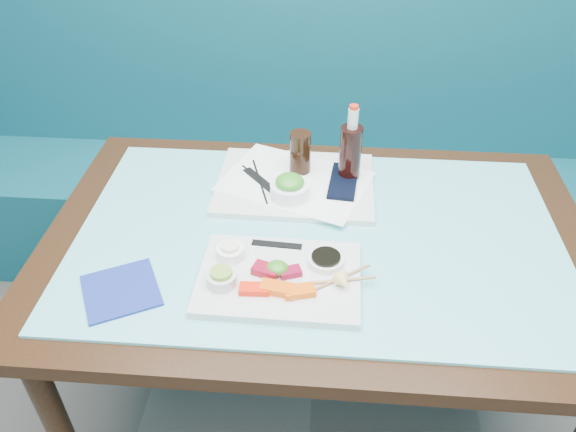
# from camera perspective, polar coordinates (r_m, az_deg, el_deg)

# --- Properties ---
(booth_bench) EXTENTS (3.00, 0.56, 1.17)m
(booth_bench) POSITION_cam_1_polar(r_m,az_deg,el_deg) (2.33, 3.52, 4.11)
(booth_bench) COLOR #0D4A56
(booth_bench) RESTS_ON ground
(dining_table) EXTENTS (1.40, 0.90, 0.75)m
(dining_table) POSITION_cam_1_polar(r_m,az_deg,el_deg) (1.49, 2.98, -4.51)
(dining_table) COLOR black
(dining_table) RESTS_ON ground
(glass_top) EXTENTS (1.22, 0.76, 0.01)m
(glass_top) POSITION_cam_1_polar(r_m,az_deg,el_deg) (1.43, 3.09, -1.93)
(glass_top) COLOR #67C8CE
(glass_top) RESTS_ON dining_table
(sashimi_plate) EXTENTS (0.37, 0.27, 0.02)m
(sashimi_plate) POSITION_cam_1_polar(r_m,az_deg,el_deg) (1.29, -0.91, -6.37)
(sashimi_plate) COLOR silver
(sashimi_plate) RESTS_ON glass_top
(salmon_left) EXTENTS (0.07, 0.03, 0.02)m
(salmon_left) POSITION_cam_1_polar(r_m,az_deg,el_deg) (1.25, -3.46, -7.42)
(salmon_left) COLOR #FF220A
(salmon_left) RESTS_ON sashimi_plate
(salmon_mid) EXTENTS (0.08, 0.05, 0.02)m
(salmon_mid) POSITION_cam_1_polar(r_m,az_deg,el_deg) (1.24, -1.13, -7.37)
(salmon_mid) COLOR #F95909
(salmon_mid) RESTS_ON sashimi_plate
(salmon_right) EXTENTS (0.07, 0.05, 0.02)m
(salmon_right) POSITION_cam_1_polar(r_m,az_deg,el_deg) (1.24, 1.18, -7.68)
(salmon_right) COLOR #F95E09
(salmon_right) RESTS_ON sashimi_plate
(tuna_left) EXTENTS (0.07, 0.05, 0.02)m
(tuna_left) POSITION_cam_1_polar(r_m,az_deg,el_deg) (1.28, -2.24, -5.52)
(tuna_left) COLOR maroon
(tuna_left) RESTS_ON sashimi_plate
(tuna_right) EXTENTS (0.06, 0.05, 0.02)m
(tuna_right) POSITION_cam_1_polar(r_m,az_deg,el_deg) (1.28, 0.22, -5.72)
(tuna_right) COLOR maroon
(tuna_right) RESTS_ON sashimi_plate
(seaweed_garnish) EXTENTS (0.06, 0.06, 0.03)m
(seaweed_garnish) POSITION_cam_1_polar(r_m,az_deg,el_deg) (1.28, -1.10, -5.29)
(seaweed_garnish) COLOR #357E1D
(seaweed_garnish) RESTS_ON sashimi_plate
(ramekin_wasabi) EXTENTS (0.08, 0.08, 0.03)m
(ramekin_wasabi) POSITION_cam_1_polar(r_m,az_deg,el_deg) (1.27, -6.74, -6.35)
(ramekin_wasabi) COLOR silver
(ramekin_wasabi) RESTS_ON sashimi_plate
(wasabi_fill) EXTENTS (0.06, 0.06, 0.01)m
(wasabi_fill) POSITION_cam_1_polar(r_m,az_deg,el_deg) (1.25, -6.81, -5.72)
(wasabi_fill) COLOR #75A535
(wasabi_fill) RESTS_ON ramekin_wasabi
(ramekin_ginger) EXTENTS (0.07, 0.07, 0.03)m
(ramekin_ginger) POSITION_cam_1_polar(r_m,az_deg,el_deg) (1.33, -5.87, -3.69)
(ramekin_ginger) COLOR white
(ramekin_ginger) RESTS_ON sashimi_plate
(ginger_fill) EXTENTS (0.05, 0.05, 0.01)m
(ginger_fill) POSITION_cam_1_polar(r_m,az_deg,el_deg) (1.32, -5.92, -3.11)
(ginger_fill) COLOR #F4E6C8
(ginger_fill) RESTS_ON ramekin_ginger
(soy_dish) EXTENTS (0.11, 0.11, 0.02)m
(soy_dish) POSITION_cam_1_polar(r_m,az_deg,el_deg) (1.31, 3.87, -4.53)
(soy_dish) COLOR white
(soy_dish) RESTS_ON sashimi_plate
(soy_fill) EXTENTS (0.08, 0.08, 0.01)m
(soy_fill) POSITION_cam_1_polar(r_m,az_deg,el_deg) (1.30, 3.89, -4.15)
(soy_fill) COLOR black
(soy_fill) RESTS_ON soy_dish
(lemon_wedge) EXTENTS (0.05, 0.05, 0.04)m
(lemon_wedge) POSITION_cam_1_polar(r_m,az_deg,el_deg) (1.25, 5.65, -6.69)
(lemon_wedge) COLOR #FFDD78
(lemon_wedge) RESTS_ON sashimi_plate
(chopstick_sleeve) EXTENTS (0.12, 0.03, 0.00)m
(chopstick_sleeve) POSITION_cam_1_polar(r_m,az_deg,el_deg) (1.36, -1.14, -2.92)
(chopstick_sleeve) COLOR black
(chopstick_sleeve) RESTS_ON sashimi_plate
(wooden_chopstick_a) EXTENTS (0.22, 0.05, 0.01)m
(wooden_chopstick_a) POSITION_cam_1_polar(r_m,az_deg,el_deg) (1.27, 4.01, -6.67)
(wooden_chopstick_a) COLOR #AB8050
(wooden_chopstick_a) RESTS_ON sashimi_plate
(wooden_chopstick_b) EXTENTS (0.18, 0.13, 0.01)m
(wooden_chopstick_b) POSITION_cam_1_polar(r_m,az_deg,el_deg) (1.27, 4.47, -6.69)
(wooden_chopstick_b) COLOR #A2704C
(wooden_chopstick_b) RESTS_ON sashimi_plate
(serving_tray) EXTENTS (0.44, 0.33, 0.02)m
(serving_tray) POSITION_cam_1_polar(r_m,az_deg,el_deg) (1.59, 0.73, 3.28)
(serving_tray) COLOR silver
(serving_tray) RESTS_ON glass_top
(paper_placemat) EXTENTS (0.46, 0.39, 0.00)m
(paper_placemat) POSITION_cam_1_polar(r_m,az_deg,el_deg) (1.58, 0.74, 3.56)
(paper_placemat) COLOR white
(paper_placemat) RESTS_ON serving_tray
(seaweed_bowl) EXTENTS (0.14, 0.14, 0.04)m
(seaweed_bowl) POSITION_cam_1_polar(r_m,az_deg,el_deg) (1.51, 0.17, 2.60)
(seaweed_bowl) COLOR white
(seaweed_bowl) RESTS_ON serving_tray
(seaweed_salad) EXTENTS (0.08, 0.08, 0.04)m
(seaweed_salad) POSITION_cam_1_polar(r_m,az_deg,el_deg) (1.49, 0.17, 3.49)
(seaweed_salad) COLOR #319021
(seaweed_salad) RESTS_ON seaweed_bowl
(cola_glass) EXTENTS (0.07, 0.07, 0.12)m
(cola_glass) POSITION_cam_1_polar(r_m,az_deg,el_deg) (1.60, 1.25, 6.46)
(cola_glass) COLOR black
(cola_glass) RESTS_ON serving_tray
(navy_pouch) EXTENTS (0.09, 0.18, 0.01)m
(navy_pouch) POSITION_cam_1_polar(r_m,az_deg,el_deg) (1.58, 5.64, 3.49)
(navy_pouch) COLOR black
(navy_pouch) RESTS_ON serving_tray
(fork) EXTENTS (0.02, 0.09, 0.01)m
(fork) POSITION_cam_1_polar(r_m,az_deg,el_deg) (1.67, 5.43, 5.50)
(fork) COLOR silver
(fork) RESTS_ON serving_tray
(black_chopstick_a) EXTENTS (0.07, 0.21, 0.01)m
(black_chopstick_a) POSITION_cam_1_polar(r_m,az_deg,el_deg) (1.58, -2.87, 3.56)
(black_chopstick_a) COLOR black
(black_chopstick_a) RESTS_ON serving_tray
(black_chopstick_b) EXTENTS (0.14, 0.15, 0.01)m
(black_chopstick_b) POSITION_cam_1_polar(r_m,az_deg,el_deg) (1.58, -2.58, 3.54)
(black_chopstick_b) COLOR black
(black_chopstick_b) RESTS_ON serving_tray
(tray_sleeve) EXTENTS (0.12, 0.14, 0.00)m
(tray_sleeve) POSITION_cam_1_polar(r_m,az_deg,el_deg) (1.58, -2.73, 3.53)
(tray_sleeve) COLOR black
(tray_sleeve) RESTS_ON serving_tray
(cola_bottle_body) EXTENTS (0.07, 0.07, 0.17)m
(cola_bottle_body) POSITION_cam_1_polar(r_m,az_deg,el_deg) (1.57, 6.33, 6.13)
(cola_bottle_body) COLOR black
(cola_bottle_body) RESTS_ON glass_top
(cola_bottle_neck) EXTENTS (0.03, 0.03, 0.06)m
(cola_bottle_neck) POSITION_cam_1_polar(r_m,az_deg,el_deg) (1.52, 6.63, 9.82)
(cola_bottle_neck) COLOR silver
(cola_bottle_neck) RESTS_ON cola_bottle_body
(cola_bottle_cap) EXTENTS (0.03, 0.03, 0.01)m
(cola_bottle_cap) POSITION_cam_1_polar(r_m,az_deg,el_deg) (1.50, 6.72, 10.92)
(cola_bottle_cap) COLOR red
(cola_bottle_cap) RESTS_ON cola_bottle_neck
(blue_napkin) EXTENTS (0.22, 0.22, 0.01)m
(blue_napkin) POSITION_cam_1_polar(r_m,az_deg,el_deg) (1.33, -16.62, -7.25)
(blue_napkin) COLOR navy
(blue_napkin) RESTS_ON glass_top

